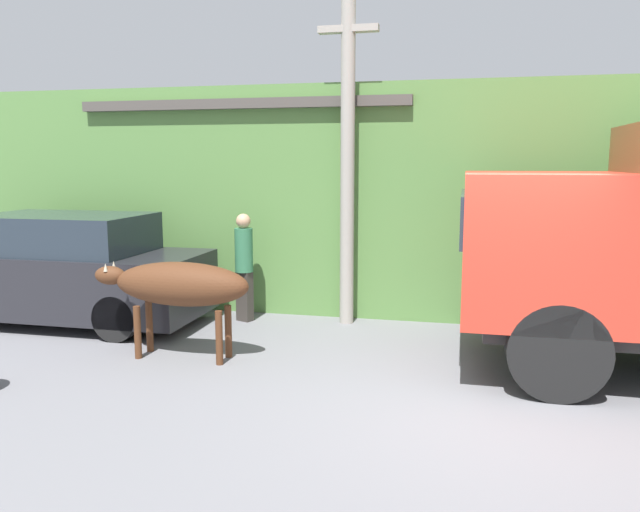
# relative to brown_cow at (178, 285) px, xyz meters

# --- Properties ---
(ground_plane) EXTENTS (60.00, 60.00, 0.00)m
(ground_plane) POSITION_rel_brown_cow_xyz_m (3.77, -0.76, -0.95)
(ground_plane) COLOR slate
(hillside_embankment) EXTENTS (32.00, 5.39, 3.72)m
(hillside_embankment) POSITION_rel_brown_cow_xyz_m (3.77, 5.21, 0.91)
(hillside_embankment) COLOR #568442
(hillside_embankment) RESTS_ON ground_plane
(building_backdrop) EXTENTS (5.52, 2.70, 3.50)m
(building_backdrop) POSITION_rel_brown_cow_xyz_m (-0.05, 3.74, 0.82)
(building_backdrop) COLOR #8CC69E
(building_backdrop) RESTS_ON ground_plane
(brown_cow) EXTENTS (2.12, 0.57, 1.25)m
(brown_cow) POSITION_rel_brown_cow_xyz_m (0.00, 0.00, 0.00)
(brown_cow) COLOR #512D19
(brown_cow) RESTS_ON ground_plane
(parked_suv) EXTENTS (4.57, 1.75, 1.71)m
(parked_suv) POSITION_rel_brown_cow_xyz_m (-2.59, 1.23, -0.13)
(parked_suv) COLOR #232328
(parked_suv) RESTS_ON ground_plane
(pedestrian_on_hill) EXTENTS (0.37, 0.37, 1.71)m
(pedestrian_on_hill) POSITION_rel_brown_cow_xyz_m (0.17, 1.97, 0.01)
(pedestrian_on_hill) COLOR #38332D
(pedestrian_on_hill) RESTS_ON ground_plane
(utility_pole) EXTENTS (0.90, 0.21, 5.04)m
(utility_pole) POSITION_rel_brown_cow_xyz_m (1.77, 2.22, 1.69)
(utility_pole) COLOR #9E998E
(utility_pole) RESTS_ON ground_plane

